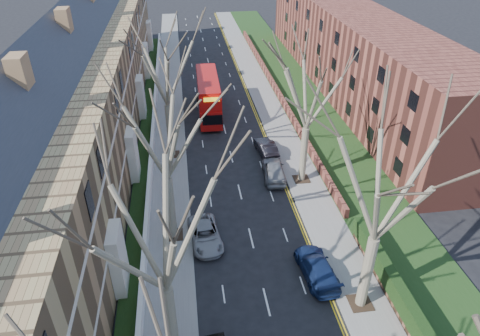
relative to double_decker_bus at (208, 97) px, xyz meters
name	(u,v)px	position (x,y,z in m)	size (l,w,h in m)	color
pavement_left	(169,109)	(-4.63, 1.84, -2.08)	(3.00, 102.00, 0.12)	slate
pavement_right	(268,104)	(7.37, 1.84, -2.08)	(3.00, 102.00, 0.12)	slate
terrace_left	(83,96)	(-12.27, -6.16, 3.39)	(9.70, 78.00, 13.60)	#98744D
flats_right	(351,51)	(18.83, 5.84, 2.84)	(13.97, 54.00, 10.00)	brown
front_wall_left	(153,137)	(-6.28, -6.16, -1.52)	(0.30, 78.00, 1.00)	white
grass_verge_right	(303,101)	(11.87, 1.84, -1.99)	(6.00, 102.00, 0.06)	#1C3914
tree_left_mid	(157,221)	(-4.33, -31.16, 7.42)	(10.50, 10.50, 14.71)	#766A54
tree_left_far	(162,125)	(-4.33, -21.16, 7.10)	(10.15, 10.15, 14.22)	#766A54
tree_left_dist	(163,60)	(-4.33, -9.16, 7.42)	(10.50, 10.50, 14.71)	#766A54
tree_right_mid	(388,175)	(7.07, -29.16, 7.42)	(10.50, 10.50, 14.71)	#766A54
tree_right_far	(310,82)	(7.07, -15.16, 7.10)	(10.15, 10.15, 14.22)	#766A54
double_decker_bus	(208,97)	(0.00, 0.00, 0.00)	(2.82, 10.43, 4.36)	#A90D0C
car_left_far	(205,235)	(-2.00, -22.05, -1.50)	(2.12, 4.59, 1.28)	gray
car_right_near	(317,268)	(5.07, -26.42, -1.44)	(1.96, 4.81, 1.40)	navy
car_right_mid	(274,170)	(4.70, -14.36, -1.35)	(1.86, 4.63, 1.58)	gray
car_right_far	(266,148)	(4.82, -10.12, -1.44)	(1.49, 4.28, 1.41)	black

